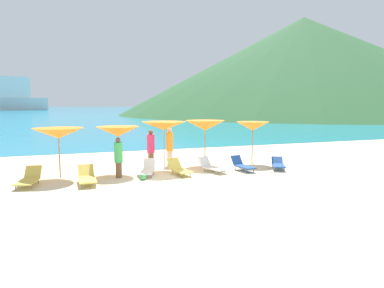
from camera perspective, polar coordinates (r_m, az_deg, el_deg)
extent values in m
cube|color=beige|center=(23.58, -9.51, -1.16)|extent=(50.00, 100.00, 0.30)
cube|color=teal|center=(242.01, -18.72, 5.67)|extent=(650.00, 440.00, 0.02)
cone|color=#2D5B33|center=(110.85, 18.27, 12.43)|extent=(111.69, 111.69, 29.36)
cylinder|color=#9E7F59|center=(15.03, -21.68, -1.64)|extent=(0.06, 0.06, 1.98)
cone|color=orange|center=(14.94, -21.82, 1.71)|extent=(2.13, 2.13, 0.44)
sphere|color=#9E7F59|center=(14.93, -21.85, 2.24)|extent=(0.07, 0.07, 0.07)
cylinder|color=#9E7F59|center=(15.28, -12.44, -1.19)|extent=(0.05, 0.05, 1.98)
cone|color=orange|center=(15.18, -12.52, 2.09)|extent=(2.07, 2.07, 0.45)
sphere|color=#9E7F59|center=(15.17, -12.54, 2.62)|extent=(0.07, 0.07, 0.07)
cylinder|color=#9E7F59|center=(15.80, -4.79, -0.46)|extent=(0.05, 0.05, 2.16)
cone|color=orange|center=(15.71, -4.83, 3.10)|extent=(2.09, 2.09, 0.40)
sphere|color=#9E7F59|center=(15.70, -4.83, 3.57)|extent=(0.07, 0.07, 0.07)
cylinder|color=#9E7F59|center=(17.05, 2.22, 0.03)|extent=(0.06, 0.06, 2.13)
cone|color=orange|center=(16.97, 2.24, 3.18)|extent=(2.15, 2.15, 0.51)
sphere|color=#9E7F59|center=(16.96, 2.24, 3.71)|extent=(0.07, 0.07, 0.07)
cylinder|color=#9E7F59|center=(17.80, 10.24, 0.09)|extent=(0.06, 0.06, 2.05)
cone|color=orange|center=(17.72, 10.30, 3.01)|extent=(1.74, 1.74, 0.46)
sphere|color=#9E7F59|center=(17.71, 10.31, 3.48)|extent=(0.07, 0.07, 0.07)
cube|color=#1E478C|center=(15.58, 9.06, -3.86)|extent=(0.68, 1.12, 0.05)
cube|color=#1E478C|center=(16.08, 7.64, -2.76)|extent=(0.56, 0.40, 0.44)
cylinder|color=gray|center=(15.21, 9.07, -4.57)|extent=(0.04, 0.04, 0.19)
cylinder|color=gray|center=(15.49, 10.45, -4.40)|extent=(0.04, 0.04, 0.19)
cylinder|color=gray|center=(15.80, 7.47, -4.12)|extent=(0.04, 0.04, 0.19)
cylinder|color=gray|center=(16.07, 8.83, -3.96)|extent=(0.04, 0.04, 0.19)
cube|color=white|center=(15.17, 3.97, -4.17)|extent=(0.96, 1.33, 0.05)
cube|color=white|center=(15.67, 2.13, -3.00)|extent=(0.64, 0.49, 0.46)
cylinder|color=gray|center=(14.75, 4.25, -4.91)|extent=(0.04, 0.04, 0.16)
cylinder|color=gray|center=(15.09, 5.66, -4.65)|extent=(0.04, 0.04, 0.16)
cylinder|color=gray|center=(15.36, 2.09, -4.43)|extent=(0.04, 0.04, 0.16)
cylinder|color=gray|center=(15.69, 3.50, -4.20)|extent=(0.04, 0.04, 0.16)
cube|color=#D8BF4C|center=(13.43, -17.42, -5.83)|extent=(0.65, 1.31, 0.05)
cube|color=#D8BF4C|center=(14.23, -17.63, -4.30)|extent=(0.61, 0.46, 0.45)
cylinder|color=gray|center=(13.03, -18.49, -6.77)|extent=(0.04, 0.04, 0.18)
cylinder|color=gray|center=(13.06, -16.11, -6.66)|extent=(0.04, 0.04, 0.18)
cylinder|color=gray|center=(13.92, -18.62, -5.92)|extent=(0.04, 0.04, 0.18)
cylinder|color=gray|center=(13.94, -16.40, -5.82)|extent=(0.04, 0.04, 0.18)
cube|color=#D8BF4C|center=(14.49, -1.75, -4.63)|extent=(0.76, 1.13, 0.05)
cube|color=#D8BF4C|center=(15.09, -3.05, -3.35)|extent=(0.63, 0.54, 0.46)
cylinder|color=gray|center=(14.12, -2.05, -5.40)|extent=(0.04, 0.04, 0.17)
cylinder|color=gray|center=(14.35, -0.26, -5.20)|extent=(0.04, 0.04, 0.17)
cylinder|color=gray|center=(14.76, -3.36, -4.87)|extent=(0.04, 0.04, 0.17)
cylinder|color=gray|center=(14.98, -1.64, -4.69)|extent=(0.04, 0.04, 0.17)
cube|color=#D8BF4C|center=(13.95, -26.32, -5.77)|extent=(0.85, 1.33, 0.05)
cube|color=#D8BF4C|center=(14.64, -25.46, -4.29)|extent=(0.66, 0.47, 0.46)
cylinder|color=gray|center=(13.70, -27.87, -6.56)|extent=(0.04, 0.04, 0.18)
cylinder|color=gray|center=(13.53, -25.70, -6.60)|extent=(0.04, 0.04, 0.18)
cylinder|color=gray|center=(14.49, -26.76, -5.80)|extent=(0.04, 0.04, 0.18)
cylinder|color=gray|center=(14.34, -24.71, -5.83)|extent=(0.04, 0.04, 0.18)
cube|color=white|center=(14.49, -7.66, -4.72)|extent=(0.90, 1.28, 0.05)
cube|color=white|center=(15.12, -7.29, -3.35)|extent=(0.57, 0.43, 0.48)
cylinder|color=gray|center=(14.19, -8.77, -5.43)|extent=(0.04, 0.04, 0.17)
cylinder|color=gray|center=(14.12, -6.96, -5.46)|extent=(0.04, 0.04, 0.17)
cylinder|color=gray|center=(14.98, -8.25, -4.77)|extent=(0.04, 0.04, 0.17)
cylinder|color=gray|center=(14.91, -6.54, -4.80)|extent=(0.04, 0.04, 0.17)
cube|color=#1E478C|center=(16.22, 14.54, -3.58)|extent=(0.96, 1.16, 0.05)
cube|color=#1E478C|center=(16.87, 14.31, -2.69)|extent=(0.64, 0.58, 0.32)
cylinder|color=gray|center=(15.91, 13.81, -4.19)|extent=(0.04, 0.04, 0.19)
cylinder|color=gray|center=(15.96, 15.48, -4.20)|extent=(0.04, 0.04, 0.19)
cylinder|color=gray|center=(16.61, 13.58, -3.72)|extent=(0.04, 0.04, 0.19)
cylinder|color=gray|center=(16.66, 15.18, -3.74)|extent=(0.04, 0.04, 0.19)
cylinder|color=brown|center=(14.38, -12.37, -4.36)|extent=(0.26, 0.26, 0.65)
cylinder|color=#3FB259|center=(14.26, -12.45, -1.41)|extent=(0.35, 0.35, 0.84)
sphere|color=brown|center=(14.19, -12.50, 0.65)|extent=(0.21, 0.21, 0.21)
cylinder|color=beige|center=(16.93, -3.81, -2.42)|extent=(0.25, 0.25, 0.73)
cylinder|color=orange|center=(16.82, -3.83, 0.41)|extent=(0.34, 0.34, 0.95)
sphere|color=beige|center=(16.76, -3.85, 2.39)|extent=(0.24, 0.24, 0.24)
cylinder|color=brown|center=(16.66, -7.00, -2.66)|extent=(0.28, 0.28, 0.70)
cylinder|color=#D83372|center=(16.55, -7.04, 0.07)|extent=(0.37, 0.37, 0.90)
sphere|color=brown|center=(16.49, -7.07, 1.99)|extent=(0.23, 0.23, 0.23)
sphere|color=#3FB259|center=(13.81, -8.33, -5.59)|extent=(0.24, 0.24, 0.24)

